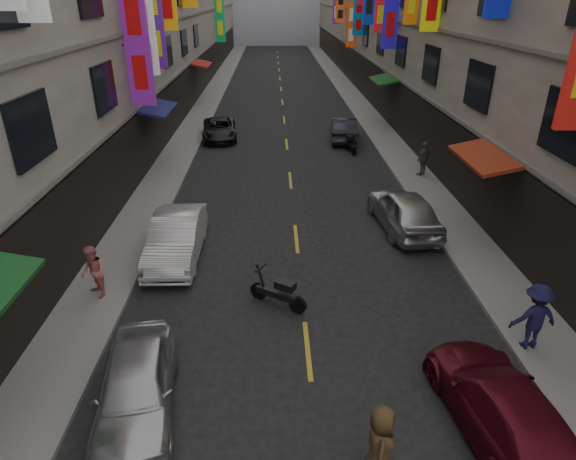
{
  "coord_description": "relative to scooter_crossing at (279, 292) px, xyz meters",
  "views": [
    {
      "loc": [
        -0.78,
        2.67,
        7.92
      ],
      "look_at": [
        -0.52,
        10.84,
        3.89
      ],
      "focal_mm": 30.0,
      "sensor_mm": 36.0,
      "label": 1
    }
  ],
  "objects": [
    {
      "name": "sidewalk_right",
      "position": [
        6.69,
        28.1,
        -0.38
      ],
      "size": [
        2.0,
        90.0,
        0.12
      ],
      "primitive_type": "cube",
      "color": "slate",
      "rests_on": "ground"
    },
    {
      "name": "pedestrian_rfar",
      "position": [
        6.97,
        10.3,
        0.49
      ],
      "size": [
        1.08,
        1.03,
        1.63
      ],
      "primitive_type": "imported",
      "rotation": [
        0.0,
        0.0,
        3.84
      ],
      "color": "#565658",
      "rests_on": "sidewalk_right"
    },
    {
      "name": "pedestrian_rnear",
      "position": [
        6.09,
        -2.06,
        0.55
      ],
      "size": [
        1.15,
        0.64,
        1.74
      ],
      "primitive_type": "imported",
      "rotation": [
        0.0,
        0.0,
        3.2
      ],
      "color": "#16153A",
      "rests_on": "sidewalk_right"
    },
    {
      "name": "scooter_far_right",
      "position": [
        4.18,
        14.53,
        0.0
      ],
      "size": [
        0.57,
        1.8,
        1.14
      ],
      "rotation": [
        0.0,
        0.0,
        3.28
      ],
      "color": "black",
      "rests_on": "ground"
    },
    {
      "name": "lane_markings",
      "position": [
        0.69,
        25.1,
        -0.44
      ],
      "size": [
        0.12,
        80.2,
        0.01
      ],
      "color": "gold",
      "rests_on": "ground"
    },
    {
      "name": "sidewalk_left",
      "position": [
        -5.31,
        28.1,
        -0.38
      ],
      "size": [
        2.0,
        90.0,
        0.12
      ],
      "primitive_type": "cube",
      "color": "slate",
      "rests_on": "ground"
    },
    {
      "name": "car_left_far",
      "position": [
        -3.31,
        17.41,
        0.15
      ],
      "size": [
        2.37,
        4.41,
        1.18
      ],
      "primitive_type": "imported",
      "rotation": [
        0.0,
        0.0,
        0.1
      ],
      "color": "black",
      "rests_on": "ground"
    },
    {
      "name": "pedestrian_crossing",
      "position": [
        1.7,
        -5.41,
        0.39
      ],
      "size": [
        0.69,
        0.9,
        1.66
      ],
      "primitive_type": "imported",
      "rotation": [
        0.0,
        0.0,
        1.4
      ],
      "color": "#44311B",
      "rests_on": "ground"
    },
    {
      "name": "car_left_mid",
      "position": [
        -3.31,
        2.9,
        0.27
      ],
      "size": [
        1.52,
        4.35,
        1.43
      ],
      "primitive_type": "imported",
      "rotation": [
        0.0,
        0.0,
        0.0
      ],
      "color": "silver",
      "rests_on": "ground"
    },
    {
      "name": "car_right_mid",
      "position": [
        4.69,
        4.83,
        0.3
      ],
      "size": [
        2.22,
        4.53,
        1.49
      ],
      "primitive_type": "imported",
      "rotation": [
        0.0,
        0.0,
        3.25
      ],
      "color": "#BBBCC0",
      "rests_on": "ground"
    },
    {
      "name": "street_awnings",
      "position": [
        -0.57,
        12.1,
        2.56
      ],
      "size": [
        13.99,
        35.2,
        0.41
      ],
      "color": "#165320",
      "rests_on": "ground"
    },
    {
      "name": "scooter_crossing",
      "position": [
        0.0,
        0.0,
        0.0
      ],
      "size": [
        1.57,
        1.09,
        1.14
      ],
      "rotation": [
        0.0,
        0.0,
        0.99
      ],
      "color": "black",
      "rests_on": "ground"
    },
    {
      "name": "car_right_far",
      "position": [
        4.1,
        16.93,
        0.23
      ],
      "size": [
        1.82,
        4.2,
        1.34
      ],
      "primitive_type": "imported",
      "rotation": [
        0.0,
        0.0,
        3.04
      ],
      "color": "#282830",
      "rests_on": "ground"
    },
    {
      "name": "car_left_near",
      "position": [
        -2.99,
        -3.71,
        0.21
      ],
      "size": [
        2.06,
        4.0,
        1.3
      ],
      "primitive_type": "imported",
      "rotation": [
        0.0,
        0.0,
        0.14
      ],
      "color": "silver",
      "rests_on": "ground"
    },
    {
      "name": "car_right_near",
      "position": [
        4.33,
        -4.46,
        0.19
      ],
      "size": [
        2.24,
        4.54,
        1.27
      ],
      "primitive_type": "imported",
      "rotation": [
        0.0,
        0.0,
        3.25
      ],
      "color": "#590F1C",
      "rests_on": "ground"
    },
    {
      "name": "pedestrian_lfar",
      "position": [
        -5.18,
        0.48,
        0.46
      ],
      "size": [
        0.88,
        0.91,
        1.56
      ],
      "primitive_type": "imported",
      "rotation": [
        0.0,
        0.0,
        -0.88
      ],
      "color": "#D36F76",
      "rests_on": "sidewalk_left"
    }
  ]
}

